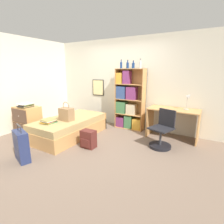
{
  "coord_description": "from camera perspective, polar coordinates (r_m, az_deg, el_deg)",
  "views": [
    {
      "loc": [
        2.4,
        -3.17,
        1.69
      ],
      "look_at": [
        0.42,
        0.19,
        0.75
      ],
      "focal_mm": 28.0,
      "sensor_mm": 36.0,
      "label": 1
    }
  ],
  "objects": [
    {
      "name": "desk_chair",
      "position": [
        4.09,
        15.92,
        -7.41
      ],
      "size": [
        0.56,
        0.56,
        0.84
      ],
      "color": "black",
      "rests_on": "ground_plane"
    },
    {
      "name": "ground_plane",
      "position": [
        4.32,
        -6.15,
        -9.57
      ],
      "size": [
        14.0,
        14.0,
        0.0
      ],
      "primitive_type": "plane",
      "color": "#756051"
    },
    {
      "name": "handbag",
      "position": [
        4.41,
        -14.64,
        -0.67
      ],
      "size": [
        0.33,
        0.22,
        0.47
      ],
      "color": "#93704C",
      "rests_on": "bed"
    },
    {
      "name": "bed",
      "position": [
        4.72,
        -13.47,
        -4.79
      ],
      "size": [
        1.02,
        1.95,
        0.48
      ],
      "color": "tan",
      "rests_on": "ground_plane"
    },
    {
      "name": "bottle_brown",
      "position": [
        5.03,
        5.12,
        14.98
      ],
      "size": [
        0.07,
        0.07,
        0.23
      ],
      "color": "navy",
      "rests_on": "bookcase"
    },
    {
      "name": "dresser",
      "position": [
        5.11,
        -25.78,
        -2.66
      ],
      "size": [
        0.63,
        0.47,
        0.77
      ],
      "color": "tan",
      "rests_on": "ground_plane"
    },
    {
      "name": "book_stack_on_bed",
      "position": [
        4.37,
        -19.94,
        -2.77
      ],
      "size": [
        0.32,
        0.37,
        0.09
      ],
      "color": "#427A4C",
      "rests_on": "bed"
    },
    {
      "name": "magazine_pile_on_dresser",
      "position": [
        4.95,
        -26.31,
        2.03
      ],
      "size": [
        0.29,
        0.38,
        0.1
      ],
      "color": "#232328",
      "rests_on": "dresser"
    },
    {
      "name": "desk_lamp",
      "position": [
        4.54,
        23.74,
        4.06
      ],
      "size": [
        0.17,
        0.12,
        0.41
      ],
      "color": "#ADA89E",
      "rests_on": "desk"
    },
    {
      "name": "desk",
      "position": [
        4.62,
        19.32,
        -1.83
      ],
      "size": [
        1.22,
        0.6,
        0.76
      ],
      "color": "tan",
      "rests_on": "ground_plane"
    },
    {
      "name": "suitcase",
      "position": [
        3.77,
        -27.47,
        -9.85
      ],
      "size": [
        0.47,
        0.31,
        0.71
      ],
      "color": "navy",
      "rests_on": "ground_plane"
    },
    {
      "name": "bookcase",
      "position": [
        5.11,
        5.15,
        3.1
      ],
      "size": [
        0.85,
        0.3,
        1.73
      ],
      "color": "tan",
      "rests_on": "ground_plane"
    },
    {
      "name": "bottle_blue",
      "position": [
        4.91,
        9.25,
        14.99
      ],
      "size": [
        0.06,
        0.06,
        0.25
      ],
      "color": "#B7BCC1",
      "rests_on": "bookcase"
    },
    {
      "name": "bottle_clear",
      "position": [
        4.94,
        6.95,
        14.87
      ],
      "size": [
        0.08,
        0.08,
        0.21
      ],
      "color": "navy",
      "rests_on": "bookcase"
    },
    {
      "name": "wall_left",
      "position": [
        5.73,
        -25.95,
        8.28
      ],
      "size": [
        0.06,
        10.0,
        2.6
      ],
      "color": "beige",
      "rests_on": "ground_plane"
    },
    {
      "name": "backpack",
      "position": [
        3.96,
        -7.74,
        -8.76
      ],
      "size": [
        0.32,
        0.24,
        0.4
      ],
      "color": "#56231E",
      "rests_on": "ground_plane"
    },
    {
      "name": "bottle_green",
      "position": [
        5.09,
        3.0,
        15.06
      ],
      "size": [
        0.06,
        0.06,
        0.24
      ],
      "color": "navy",
      "rests_on": "bookcase"
    },
    {
      "name": "wall_back",
      "position": [
        5.33,
        3.68,
        9.29
      ],
      "size": [
        10.0,
        0.09,
        2.6
      ],
      "color": "beige",
      "rests_on": "ground_plane"
    }
  ]
}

